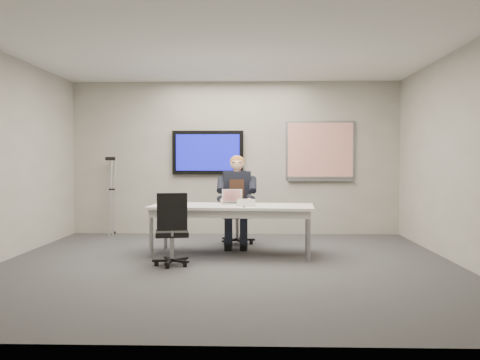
{
  "coord_description": "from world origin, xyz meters",
  "views": [
    {
      "loc": [
        0.38,
        -6.81,
        1.34
      ],
      "look_at": [
        0.15,
        1.0,
        1.06
      ],
      "focal_mm": 40.0,
      "sensor_mm": 36.0,
      "label": 1
    }
  ],
  "objects_px": {
    "office_chair_near": "(172,243)",
    "laptop": "(232,200)",
    "conference_table": "(232,211)",
    "seated_person": "(237,210)",
    "office_chair_far": "(237,223)"
  },
  "relations": [
    {
      "from": "office_chair_far",
      "to": "seated_person",
      "type": "xyz_separation_m",
      "value": [
        0.0,
        -0.26,
        0.24
      ]
    },
    {
      "from": "conference_table",
      "to": "laptop",
      "type": "bearing_deg",
      "value": 97.72
    },
    {
      "from": "conference_table",
      "to": "seated_person",
      "type": "relative_size",
      "value": 1.65
    },
    {
      "from": "office_chair_far",
      "to": "laptop",
      "type": "height_order",
      "value": "office_chair_far"
    },
    {
      "from": "conference_table",
      "to": "seated_person",
      "type": "height_order",
      "value": "seated_person"
    },
    {
      "from": "office_chair_near",
      "to": "laptop",
      "type": "bearing_deg",
      "value": -132.64
    },
    {
      "from": "office_chair_near",
      "to": "laptop",
      "type": "height_order",
      "value": "office_chair_near"
    },
    {
      "from": "seated_person",
      "to": "office_chair_far",
      "type": "bearing_deg",
      "value": 89.66
    },
    {
      "from": "conference_table",
      "to": "seated_person",
      "type": "distance_m",
      "value": 0.73
    },
    {
      "from": "office_chair_near",
      "to": "laptop",
      "type": "relative_size",
      "value": 3.08
    },
    {
      "from": "office_chair_near",
      "to": "seated_person",
      "type": "xyz_separation_m",
      "value": [
        0.77,
        1.6,
        0.28
      ]
    },
    {
      "from": "conference_table",
      "to": "laptop",
      "type": "height_order",
      "value": "laptop"
    },
    {
      "from": "conference_table",
      "to": "seated_person",
      "type": "bearing_deg",
      "value": 91.15
    },
    {
      "from": "conference_table",
      "to": "office_chair_near",
      "type": "bearing_deg",
      "value": -125.64
    },
    {
      "from": "laptop",
      "to": "office_chair_near",
      "type": "bearing_deg",
      "value": -124.33
    }
  ]
}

